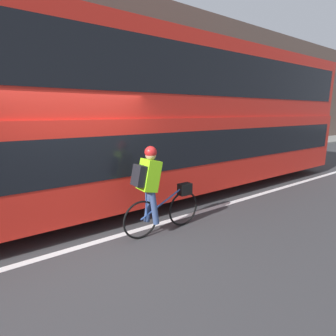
# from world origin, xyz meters

# --- Properties ---
(ground_plane) EXTENTS (80.00, 80.00, 0.00)m
(ground_plane) POSITION_xyz_m (0.00, 0.00, 0.00)
(ground_plane) COLOR #38383A
(road_center_line) EXTENTS (50.00, 0.14, 0.01)m
(road_center_line) POSITION_xyz_m (0.00, -0.11, 0.00)
(road_center_line) COLOR silver
(road_center_line) RESTS_ON ground_plane
(sidewalk_curb) EXTENTS (60.00, 2.41, 0.10)m
(sidewalk_curb) POSITION_xyz_m (0.00, 5.43, 0.05)
(sidewalk_curb) COLOR gray
(sidewalk_curb) RESTS_ON ground_plane
(building_facade) EXTENTS (60.00, 0.30, 7.30)m
(building_facade) POSITION_xyz_m (0.00, 6.78, 3.65)
(building_facade) COLOR brown
(building_facade) RESTS_ON ground_plane
(bus) EXTENTS (11.39, 2.46, 3.87)m
(bus) POSITION_xyz_m (3.26, 1.33, 2.15)
(bus) COLOR black
(bus) RESTS_ON ground_plane
(cyclist_on_bike) EXTENTS (1.66, 0.32, 1.64)m
(cyclist_on_bike) POSITION_xyz_m (1.15, -0.43, 0.88)
(cyclist_on_bike) COLOR black
(cyclist_on_bike) RESTS_ON ground_plane
(street_sign_post) EXTENTS (0.36, 0.09, 2.28)m
(street_sign_post) POSITION_xyz_m (4.39, 5.30, 1.39)
(street_sign_post) COLOR #59595B
(street_sign_post) RESTS_ON sidewalk_curb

